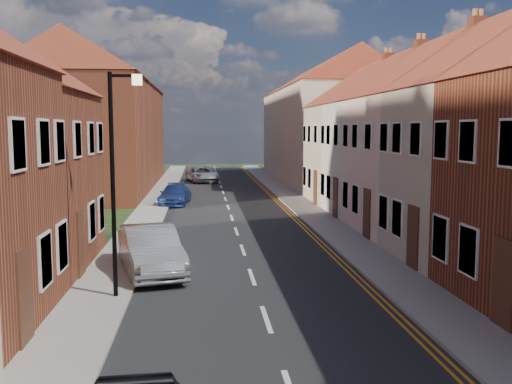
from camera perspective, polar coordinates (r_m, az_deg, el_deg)
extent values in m
cube|color=black|center=(25.87, -1.97, -3.97)|extent=(7.00, 90.00, 0.02)
cube|color=#AEA79E|center=(25.97, -11.73, -3.95)|extent=(1.80, 90.00, 0.12)
cube|color=#AEA79E|center=(26.48, 7.59, -3.67)|extent=(1.80, 90.00, 0.12)
cube|color=#FFD8C9|center=(26.66, 18.55, 2.48)|extent=(8.00, 5.80, 6.00)
cube|color=brown|center=(24.78, 21.21, 14.18)|extent=(0.60, 0.60, 1.60)
cube|color=beige|center=(31.66, 14.59, 3.17)|extent=(8.00, 5.00, 6.00)
cube|color=brown|center=(30.05, 16.14, 12.90)|extent=(0.60, 0.60, 1.60)
cube|color=beige|center=(36.77, 11.71, 3.65)|extent=(8.00, 5.80, 6.00)
cube|color=brown|center=(34.73, 13.05, 12.06)|extent=(0.60, 0.60, 1.60)
cube|color=beige|center=(51.56, 6.71, 5.59)|extent=(8.00, 24.00, 8.00)
cube|color=brown|center=(46.07, -15.23, 5.32)|extent=(8.00, 24.00, 8.00)
cylinder|color=black|center=(15.66, -14.13, 0.58)|extent=(0.12, 0.12, 6.00)
cube|color=black|center=(15.59, -13.12, 11.25)|extent=(0.70, 0.08, 0.08)
cube|color=#FFD899|center=(15.54, -11.81, 10.93)|extent=(0.25, 0.15, 0.28)
imported|color=#96989D|center=(18.69, -10.51, -5.75)|extent=(2.68, 4.87, 1.52)
imported|color=navy|center=(35.42, -8.12, -0.27)|extent=(2.10, 4.31, 1.21)
imported|color=#A6A7AE|center=(49.87, -5.40, 1.76)|extent=(3.19, 5.22, 1.35)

